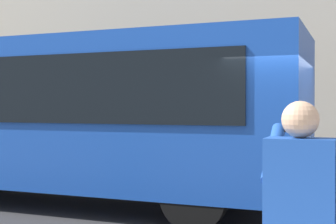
% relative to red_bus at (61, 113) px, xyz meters
% --- Properties ---
extents(red_bus, '(9.05, 2.54, 3.08)m').
position_rel_red_bus_xyz_m(red_bus, '(0.00, 0.00, 0.00)').
color(red_bus, '#1947AD').
rests_on(red_bus, ground_plane).
extents(pedestrian_photographer, '(0.53, 0.52, 1.70)m').
position_rel_red_bus_xyz_m(pedestrian_photographer, '(-4.94, 4.85, -0.54)').
color(pedestrian_photographer, '#4C4238').
rests_on(pedestrian_photographer, sidewalk_curb).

